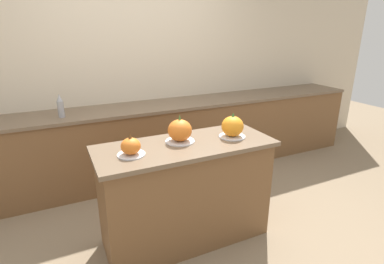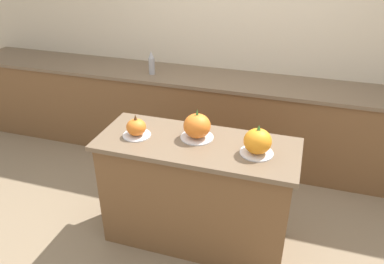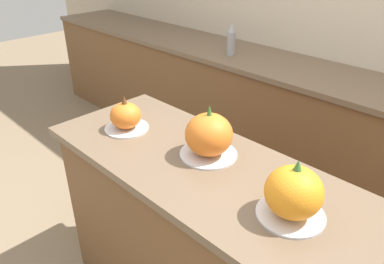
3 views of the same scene
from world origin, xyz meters
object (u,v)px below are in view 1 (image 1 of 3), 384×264
at_px(pumpkin_cake_left, 131,147).
at_px(bottle_tall, 60,106).
at_px(pumpkin_cake_center, 180,131).
at_px(pumpkin_cake_right, 232,127).

height_order(pumpkin_cake_left, bottle_tall, bottle_tall).
height_order(pumpkin_cake_center, pumpkin_cake_right, pumpkin_cake_center).
distance_m(pumpkin_cake_center, pumpkin_cake_right, 0.45).
bearing_deg(bottle_tall, pumpkin_cake_left, -72.08).
distance_m(pumpkin_cake_left, pumpkin_cake_center, 0.44).
relative_size(pumpkin_cake_center, bottle_tall, 0.99).
xyz_separation_m(pumpkin_cake_right, bottle_tall, (-1.26, 1.21, 0.04)).
xyz_separation_m(pumpkin_cake_center, pumpkin_cake_right, (0.44, -0.08, -0.00)).
xyz_separation_m(pumpkin_cake_left, bottle_tall, (-0.40, 1.22, 0.06)).
bearing_deg(pumpkin_cake_right, pumpkin_cake_left, -178.95).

